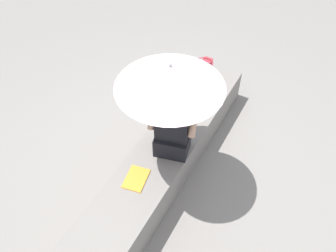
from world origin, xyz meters
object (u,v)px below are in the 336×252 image
parasol (170,76)px  handbag_black (203,74)px  person_seated (173,124)px  magazine (136,179)px

parasol → handbag_black: size_ratio=3.41×
handbag_black → parasol: bearing=-171.4°
person_seated → magazine: bearing=164.8°
handbag_black → magazine: bearing=-178.9°
parasol → magazine: (-0.41, 0.15, -1.03)m
handbag_black → magazine: (-1.60, -0.03, -0.16)m
magazine → parasol: bearing=-29.9°
person_seated → handbag_black: (1.10, 0.17, -0.22)m
person_seated → handbag_black: bearing=8.5°
person_seated → parasol: parasol is taller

